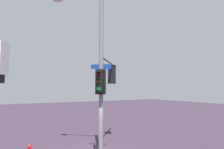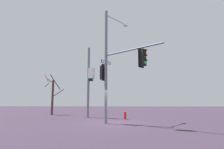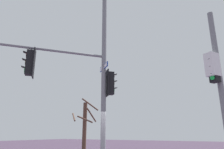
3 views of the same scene
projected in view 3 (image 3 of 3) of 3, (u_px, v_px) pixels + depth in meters
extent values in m
cylinder|color=slate|center=(104.00, 71.00, 9.98)|extent=(0.23, 0.23, 8.89)
cylinder|color=slate|center=(53.00, 51.00, 9.41)|extent=(3.21, 3.81, 0.12)
cube|color=black|center=(30.00, 63.00, 8.93)|extent=(0.47, 0.47, 1.10)
cube|color=black|center=(34.00, 63.00, 8.97)|extent=(0.43, 0.42, 1.30)
cylinder|color=#2F0403|center=(27.00, 55.00, 8.98)|extent=(0.18, 0.17, 0.22)
cube|color=black|center=(25.00, 52.00, 8.99)|extent=(0.26, 0.26, 0.06)
cylinder|color=#352504|center=(26.00, 62.00, 8.88)|extent=(0.18, 0.17, 0.22)
cube|color=black|center=(24.00, 60.00, 8.90)|extent=(0.26, 0.26, 0.06)
cylinder|color=#19D147|center=(25.00, 70.00, 8.79)|extent=(0.18, 0.17, 0.22)
cube|color=black|center=(23.00, 67.00, 8.80)|extent=(0.26, 0.26, 0.06)
cylinder|color=slate|center=(31.00, 49.00, 9.10)|extent=(0.04, 0.04, 0.15)
cube|color=black|center=(110.00, 83.00, 9.92)|extent=(0.47, 0.47, 1.10)
cube|color=black|center=(107.00, 83.00, 9.88)|extent=(0.43, 0.42, 1.30)
cylinder|color=#2F0403|center=(114.00, 77.00, 10.06)|extent=(0.18, 0.17, 0.22)
cube|color=black|center=(115.00, 75.00, 10.11)|extent=(0.26, 0.26, 0.06)
cylinder|color=#352504|center=(114.00, 84.00, 9.97)|extent=(0.18, 0.17, 0.22)
cube|color=black|center=(115.00, 81.00, 10.02)|extent=(0.26, 0.26, 0.06)
cylinder|color=#19D147|center=(114.00, 91.00, 9.87)|extent=(0.18, 0.17, 0.22)
cube|color=black|center=(115.00, 88.00, 9.92)|extent=(0.26, 0.26, 0.06)
cube|color=navy|center=(104.00, 67.00, 10.04)|extent=(0.88, 0.70, 0.24)
cube|color=white|center=(104.00, 67.00, 10.03)|extent=(0.79, 0.62, 0.18)
cylinder|color=slate|center=(220.00, 85.00, 9.15)|extent=(0.25, 0.25, 7.26)
cube|color=white|center=(212.00, 65.00, 9.20)|extent=(0.64, 0.68, 1.07)
cube|color=black|center=(214.00, 71.00, 9.15)|extent=(0.46, 0.45, 1.10)
cylinder|color=#2F0403|center=(210.00, 63.00, 9.18)|extent=(0.20, 0.14, 0.22)
cube|color=black|center=(209.00, 60.00, 9.18)|extent=(0.26, 0.25, 0.06)
cylinder|color=#352504|center=(211.00, 70.00, 9.08)|extent=(0.20, 0.14, 0.22)
cube|color=black|center=(210.00, 67.00, 9.08)|extent=(0.26, 0.25, 0.06)
cylinder|color=#19D147|center=(212.00, 77.00, 8.99)|extent=(0.20, 0.14, 0.22)
cube|color=black|center=(211.00, 75.00, 8.99)|extent=(0.26, 0.25, 0.06)
cylinder|color=#4E352A|center=(85.00, 126.00, 18.74)|extent=(0.37, 0.37, 4.33)
cylinder|color=#4E352A|center=(85.00, 119.00, 18.25)|extent=(1.18, 1.00, 0.66)
cylinder|color=#4E352A|center=(74.00, 117.00, 18.69)|extent=(1.61, 1.51, 0.92)
cylinder|color=#4E352A|center=(92.00, 115.00, 18.68)|extent=(0.20, 1.53, 1.18)
cylinder|color=#4E352A|center=(90.00, 105.00, 18.62)|extent=(0.74, 1.69, 1.01)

